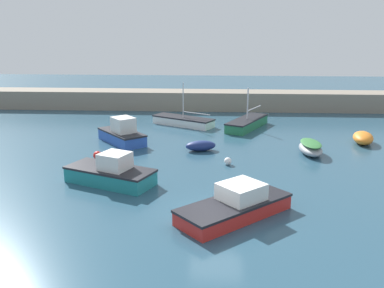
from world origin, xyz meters
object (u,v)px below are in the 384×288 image
at_px(motorboat_with_cabin, 111,173).
at_px(mooring_buoy_white, 228,161).
at_px(rowboat_white_midwater, 363,138).
at_px(rowboat_with_red_cover, 311,148).
at_px(sailboat_twin_hulled, 247,123).
at_px(sailboat_short_mast, 183,121).
at_px(mooring_buoy_red, 97,155).
at_px(fishing_dinghy_green, 201,146).
at_px(cabin_cruiser_white, 236,205).
at_px(motorboat_grey_hull, 122,134).

relative_size(motorboat_with_cabin, mooring_buoy_white, 11.32).
bearing_deg(mooring_buoy_white, rowboat_white_midwater, 29.16).
distance_m(rowboat_with_red_cover, mooring_buoy_white, 6.50).
relative_size(sailboat_twin_hulled, motorboat_with_cabin, 1.07).
height_order(sailboat_twin_hulled, mooring_buoy_white, sailboat_twin_hulled).
bearing_deg(sailboat_short_mast, rowboat_with_red_cover, 168.25).
xyz_separation_m(sailboat_short_mast, sailboat_twin_hulled, (5.69, -0.81, 0.05)).
bearing_deg(sailboat_twin_hulled, mooring_buoy_red, -20.74).
bearing_deg(fishing_dinghy_green, sailboat_short_mast, -91.47).
bearing_deg(motorboat_with_cabin, cabin_cruiser_white, 173.38).
bearing_deg(mooring_buoy_red, cabin_cruiser_white, -43.15).
bearing_deg(mooring_buoy_red, motorboat_grey_hull, 79.74).
xyz_separation_m(rowboat_white_midwater, sailboat_short_mast, (-14.22, 5.41, -0.06)).
bearing_deg(fishing_dinghy_green, rowboat_with_red_cover, 162.75).
relative_size(rowboat_with_red_cover, mooring_buoy_white, 6.48).
xyz_separation_m(rowboat_with_red_cover, motorboat_with_cabin, (-12.58, -6.59, 0.18)).
relative_size(cabin_cruiser_white, sailboat_short_mast, 0.98).
height_order(sailboat_twin_hulled, motorboat_with_cabin, sailboat_twin_hulled).
xyz_separation_m(cabin_cruiser_white, motorboat_with_cabin, (-6.92, 3.96, 0.07)).
bearing_deg(fishing_dinghy_green, cabin_cruiser_white, 86.21).
relative_size(cabin_cruiser_white, mooring_buoy_red, 10.01).
height_order(cabin_cruiser_white, motorboat_with_cabin, motorboat_with_cabin).
relative_size(cabin_cruiser_white, sailboat_twin_hulled, 0.97).
relative_size(rowboat_with_red_cover, mooring_buoy_red, 5.50).
distance_m(sailboat_short_mast, motorboat_with_cabin, 15.32).
bearing_deg(mooring_buoy_white, motorboat_with_cabin, -150.57).
height_order(rowboat_with_red_cover, sailboat_short_mast, sailboat_short_mast).
height_order(fishing_dinghy_green, mooring_buoy_red, fishing_dinghy_green).
relative_size(rowboat_white_midwater, sailboat_short_mast, 0.51).
bearing_deg(rowboat_white_midwater, mooring_buoy_red, 116.91).
xyz_separation_m(cabin_cruiser_white, motorboat_grey_hull, (-8.17, 12.69, 0.16)).
xyz_separation_m(rowboat_with_red_cover, cabin_cruiser_white, (-5.66, -10.55, 0.11)).
relative_size(sailboat_short_mast, motorboat_grey_hull, 1.25).
bearing_deg(rowboat_with_red_cover, fishing_dinghy_green, -94.74).
height_order(fishing_dinghy_green, mooring_buoy_white, fishing_dinghy_green).
bearing_deg(sailboat_twin_hulled, rowboat_with_red_cover, 54.01).
height_order(cabin_cruiser_white, sailboat_short_mast, sailboat_short_mast).
bearing_deg(motorboat_grey_hull, sailboat_twin_hulled, -101.01).
bearing_deg(motorboat_grey_hull, cabin_cruiser_white, 172.74).
height_order(sailboat_twin_hulled, motorboat_grey_hull, sailboat_twin_hulled).
xyz_separation_m(sailboat_short_mast, motorboat_grey_hull, (-4.21, -6.31, 0.33)).
xyz_separation_m(sailboat_twin_hulled, motorboat_grey_hull, (-9.90, -5.49, 0.28)).
xyz_separation_m(rowboat_white_midwater, motorboat_grey_hull, (-18.43, -0.90, 0.27)).
height_order(rowboat_white_midwater, sailboat_short_mast, sailboat_short_mast).
bearing_deg(motorboat_grey_hull, motorboat_with_cabin, 148.11).
relative_size(rowboat_with_red_cover, rowboat_white_midwater, 1.07).
xyz_separation_m(sailboat_short_mast, mooring_buoy_red, (-4.99, -10.60, -0.10)).
xyz_separation_m(motorboat_grey_hull, mooring_buoy_red, (-0.78, -4.30, -0.43)).
distance_m(sailboat_twin_hulled, motorboat_with_cabin, 16.64).
distance_m(sailboat_short_mast, fishing_dinghy_green, 8.30).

